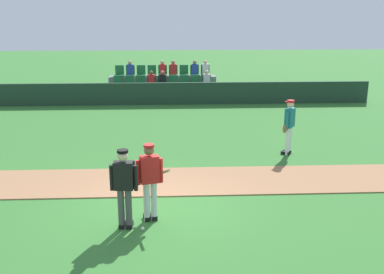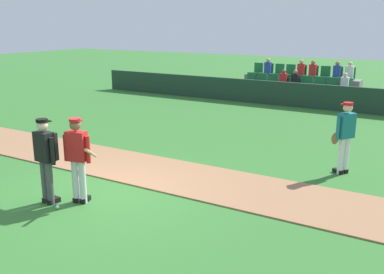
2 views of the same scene
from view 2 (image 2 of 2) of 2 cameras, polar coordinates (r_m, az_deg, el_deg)
The scene contains 8 objects.
ground_plane at distance 9.65m, azimuth -11.40°, elevation -7.28°, with size 80.00×80.00×0.00m, color #33702D.
infield_dirt_path at distance 10.89m, azimuth -5.36°, elevation -4.38°, with size 28.00×2.09×0.03m, color #9E704C.
dugout_fence at distance 19.72m, azimuth 12.36°, elevation 5.50°, with size 20.00×0.16×1.05m, color #1E3828.
stadium_bleachers at distance 21.09m, azimuth 13.70°, elevation 5.99°, with size 5.55×2.10×1.90m.
batter_red_jersey at distance 8.99m, azimuth -14.71°, elevation -2.57°, with size 0.74×0.71×1.76m.
umpire_home_plate at distance 9.14m, azimuth -18.57°, elevation -2.38°, with size 0.59×0.33×1.76m.
runner_teal_jersey at distance 11.03m, azimuth 19.34°, elevation 0.21°, with size 0.50×0.57×1.76m.
baseball at distance 9.12m, azimuth -17.17°, elevation -8.75°, with size 0.07×0.07×0.07m, color white.
Camera 2 is at (6.10, -6.57, 3.56)m, focal length 40.77 mm.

